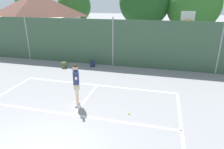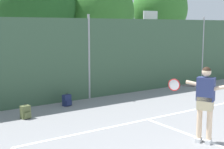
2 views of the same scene
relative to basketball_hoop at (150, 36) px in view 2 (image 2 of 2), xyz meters
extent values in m
cube|color=white|center=(-4.68, -5.40, -2.31)|extent=(8.20, 0.10, 0.01)
cube|color=white|center=(-4.68, -6.94, -2.31)|extent=(0.10, 2.97, 0.01)
cube|color=#38563D|center=(-4.68, -1.90, -0.77)|extent=(26.00, 0.05, 3.09)
cylinder|color=#99999E|center=(-4.68, -1.90, -0.69)|extent=(0.09, 0.09, 3.24)
cylinder|color=#99999E|center=(1.82, -1.90, -0.69)|extent=(0.09, 0.09, 3.24)
cylinder|color=yellow|center=(0.00, 0.06, -0.79)|extent=(0.12, 0.12, 3.05)
cube|color=white|center=(0.00, -0.04, 0.94)|extent=(0.90, 0.06, 0.60)
torus|color=#D85919|center=(0.00, -0.31, 0.72)|extent=(0.48, 0.48, 0.02)
cylinder|color=brown|center=(-3.54, 6.53, -1.35)|extent=(0.36, 0.36, 1.92)
ellipsoid|color=#235623|center=(-3.54, 6.53, 1.74)|extent=(5.02, 4.52, 5.02)
cylinder|color=brown|center=(1.07, 6.53, -1.51)|extent=(0.36, 0.36, 1.61)
ellipsoid|color=#38752D|center=(1.07, 6.53, 1.40)|extent=(4.95, 4.46, 4.95)
cylinder|color=brown|center=(6.66, 6.53, -1.19)|extent=(0.36, 0.36, 2.24)
ellipsoid|color=#38752D|center=(6.66, 6.53, 1.83)|extent=(4.46, 4.02, 4.46)
cube|color=silver|center=(-4.76, -7.76, -2.26)|extent=(0.29, 0.22, 0.10)
cube|color=silver|center=(-4.87, -7.55, -2.26)|extent=(0.29, 0.22, 0.10)
cylinder|color=beige|center=(-4.76, -7.76, -1.80)|extent=(0.13, 0.13, 0.82)
cylinder|color=beige|center=(-4.87, -7.55, -1.80)|extent=(0.13, 0.13, 0.82)
cube|color=tan|center=(-4.82, -7.65, -1.33)|extent=(0.37, 0.43, 0.32)
cube|color=navy|center=(-4.82, -7.65, -0.99)|extent=(0.39, 0.46, 0.56)
sphere|color=beige|center=(-4.82, -7.65, -0.58)|extent=(0.22, 0.22, 0.22)
sphere|color=black|center=(-4.82, -7.65, -0.56)|extent=(0.21, 0.21, 0.21)
cylinder|color=beige|center=(-4.93, -7.48, -0.89)|extent=(0.32, 0.54, 0.17)
cylinder|color=beige|center=(-4.69, -7.91, -0.94)|extent=(0.30, 0.49, 0.22)
cylinder|color=black|center=(-5.04, -7.32, -0.94)|extent=(0.16, 0.29, 0.04)
torus|color=red|center=(-5.23, -7.02, -0.94)|extent=(0.15, 0.28, 0.30)
cylinder|color=silver|center=(-5.23, -7.02, -0.94)|extent=(0.12, 0.24, 0.26)
cube|color=#566038|center=(-7.70, -3.22, -2.11)|extent=(0.31, 0.24, 0.40)
cube|color=#566038|center=(-7.67, -3.33, -2.19)|extent=(0.23, 0.11, 0.18)
torus|color=black|center=(-7.70, -3.22, -1.89)|extent=(0.09, 0.04, 0.09)
cube|color=navy|center=(-5.95, -2.50, -2.11)|extent=(0.31, 0.23, 0.40)
cube|color=navy|center=(-5.93, -2.62, -2.19)|extent=(0.23, 0.10, 0.18)
torus|color=black|center=(-5.95, -2.50, -1.89)|extent=(0.09, 0.03, 0.09)
camera|label=1|loc=(-1.51, -14.69, 2.01)|focal=32.15mm
camera|label=2|loc=(-10.87, -12.62, 0.49)|focal=51.74mm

